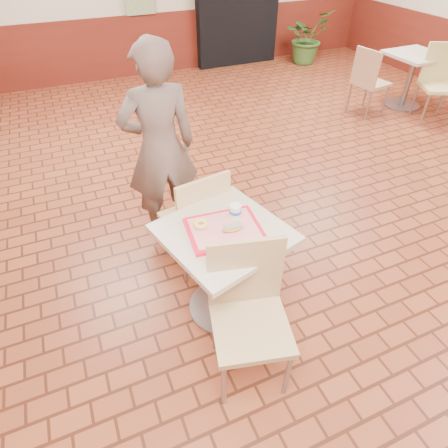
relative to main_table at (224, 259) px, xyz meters
name	(u,v)px	position (x,y,z in m)	size (l,w,h in m)	color
room_shell	(368,62)	(1.43, 0.60, 0.97)	(8.01, 10.01, 3.01)	brown
wainscot_band	(341,175)	(1.43, 0.60, -0.03)	(8.00, 10.00, 1.00)	#581910
corridor_doorway	(238,1)	(2.63, 5.48, 0.57)	(1.60, 0.22, 2.20)	black
main_table	(224,259)	(0.00, 0.00, 0.00)	(0.74, 0.74, 0.78)	#BFB599
chair_main_front	(248,308)	(-0.04, -0.45, 0.02)	(0.55, 0.55, 0.98)	tan
chair_main_back	(197,217)	(-0.01, 0.50, 0.00)	(0.50, 0.50, 0.95)	#D5BC7F
customer	(160,148)	(-0.11, 1.08, 0.34)	(0.63, 0.41, 1.73)	#65544E
serving_tray	(224,229)	(0.00, 0.00, 0.27)	(0.46, 0.36, 0.03)	red
ring_donut	(201,224)	(-0.13, 0.08, 0.30)	(0.10, 0.10, 0.03)	#E4C353
long_john_donut	(233,228)	(0.04, -0.04, 0.30)	(0.14, 0.08, 0.04)	gold
paper_cup	(235,212)	(0.11, 0.07, 0.34)	(0.08, 0.08, 0.10)	silver
second_table	(412,72)	(4.13, 2.50, 0.00)	(0.74, 0.74, 0.78)	#B8A694
chair_second_left	(368,79)	(3.35, 2.52, -0.01)	(0.50, 0.50, 0.93)	tan
chair_second_front	(439,79)	(4.14, 2.01, 0.04)	(0.62, 0.62, 1.02)	#CEC17C
potted_plant	(307,37)	(3.92, 5.00, -0.05)	(0.86, 0.74, 0.95)	#335923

